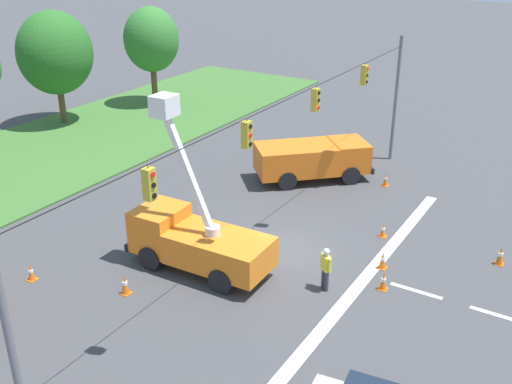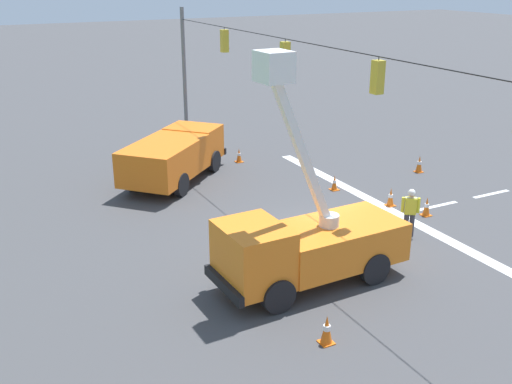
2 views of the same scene
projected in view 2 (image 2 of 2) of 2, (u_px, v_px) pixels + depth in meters
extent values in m
plane|color=#424244|center=(317.00, 233.00, 21.62)|extent=(200.00, 200.00, 0.00)
cube|color=silver|center=(399.00, 214.00, 23.23)|extent=(17.60, 0.50, 0.01)
cube|color=silver|center=(438.00, 206.00, 24.09)|extent=(0.20, 2.00, 0.01)
cube|color=silver|center=(491.00, 194.00, 25.37)|extent=(0.20, 2.00, 0.01)
cylinder|color=slate|center=(185.00, 79.00, 31.23)|extent=(0.20, 0.20, 7.20)
cylinder|color=black|center=(324.00, 46.00, 19.34)|extent=(26.00, 0.03, 0.03)
cylinder|color=black|center=(379.00, 58.00, 16.98)|extent=(0.02, 0.02, 0.10)
cube|color=gold|center=(378.00, 77.00, 17.16)|extent=(0.32, 0.28, 0.96)
cylinder|color=black|center=(383.00, 66.00, 17.12)|extent=(0.16, 0.05, 0.16)
cylinder|color=red|center=(382.00, 77.00, 17.23)|extent=(0.16, 0.05, 0.16)
cylinder|color=black|center=(381.00, 88.00, 17.34)|extent=(0.16, 0.05, 0.16)
cylinder|color=black|center=(285.00, 40.00, 21.45)|extent=(0.02, 0.02, 0.10)
cube|color=gold|center=(285.00, 55.00, 21.63)|extent=(0.32, 0.28, 0.96)
cylinder|color=black|center=(289.00, 46.00, 21.59)|extent=(0.16, 0.05, 0.16)
cylinder|color=black|center=(289.00, 55.00, 21.70)|extent=(0.16, 0.05, 0.16)
cylinder|color=red|center=(289.00, 64.00, 21.81)|extent=(0.16, 0.05, 0.16)
cylinder|color=black|center=(224.00, 28.00, 25.89)|extent=(0.02, 0.02, 0.10)
cube|color=gold|center=(224.00, 41.00, 26.07)|extent=(0.32, 0.28, 0.96)
cylinder|color=red|center=(228.00, 33.00, 26.03)|extent=(0.16, 0.05, 0.16)
cylinder|color=black|center=(228.00, 41.00, 26.14)|extent=(0.16, 0.05, 0.16)
cylinder|color=black|center=(228.00, 48.00, 26.25)|extent=(0.16, 0.05, 0.16)
cube|color=orange|center=(336.00, 242.00, 18.26)|extent=(2.36, 4.10, 1.21)
cube|color=orange|center=(253.00, 255.00, 16.86)|extent=(2.19, 1.80, 1.74)
cube|color=#1E2838|center=(234.00, 250.00, 16.48)|extent=(1.90, 0.16, 0.78)
cube|color=black|center=(223.00, 285.00, 16.68)|extent=(2.23, 0.23, 0.30)
cylinder|color=black|center=(278.00, 296.00, 16.43)|extent=(0.31, 1.01, 1.00)
cylinder|color=black|center=(244.00, 266.00, 18.11)|extent=(0.31, 1.01, 1.00)
cylinder|color=black|center=(375.00, 268.00, 17.96)|extent=(0.31, 1.01, 1.00)
cylinder|color=black|center=(334.00, 243.00, 19.64)|extent=(0.31, 1.01, 1.00)
cylinder|color=silver|center=(329.00, 220.00, 17.86)|extent=(0.60, 0.60, 0.36)
cube|color=white|center=(303.00, 157.00, 16.67)|extent=(0.31, 2.20, 4.72)
cube|color=white|center=(274.00, 67.00, 15.34)|extent=(0.93, 0.83, 0.80)
cube|color=orange|center=(164.00, 160.00, 25.75)|extent=(4.66, 4.73, 1.49)
cube|color=orange|center=(194.00, 142.00, 28.38)|extent=(2.95, 2.93, 1.53)
cube|color=#1E2838|center=(199.00, 133.00, 28.84)|extent=(1.59, 1.51, 0.69)
cube|color=black|center=(203.00, 149.00, 29.46)|extent=(1.90, 1.81, 0.30)
cylinder|color=black|center=(171.00, 156.00, 28.79)|extent=(0.89, 0.92, 1.00)
cylinder|color=black|center=(214.00, 161.00, 28.08)|extent=(0.89, 0.92, 1.00)
cylinder|color=black|center=(134.00, 179.00, 25.70)|extent=(0.89, 0.92, 1.00)
cylinder|color=black|center=(181.00, 185.00, 25.00)|extent=(0.89, 0.92, 1.00)
cylinder|color=#383842|center=(412.00, 225.00, 21.21)|extent=(0.18, 0.18, 0.85)
cylinder|color=#383842|center=(406.00, 225.00, 21.24)|extent=(0.18, 0.18, 0.85)
cube|color=yellow|center=(411.00, 206.00, 20.97)|extent=(0.43, 0.47, 0.60)
cube|color=silver|center=(411.00, 206.00, 20.97)|extent=(0.31, 0.39, 0.62)
cylinder|color=yellow|center=(419.00, 205.00, 20.93)|extent=(0.11, 0.11, 0.55)
cylinder|color=yellow|center=(403.00, 205.00, 21.00)|extent=(0.11, 0.11, 0.55)
sphere|color=tan|center=(412.00, 194.00, 20.82)|extent=(0.22, 0.22, 0.22)
sphere|color=white|center=(412.00, 193.00, 20.80)|extent=(0.26, 0.26, 0.26)
cube|color=orange|center=(426.00, 215.00, 23.14)|extent=(0.36, 0.36, 0.03)
cone|color=orange|center=(427.00, 206.00, 23.01)|extent=(0.28, 0.28, 0.71)
cylinder|color=white|center=(427.00, 205.00, 23.00)|extent=(0.18, 0.18, 0.13)
cube|color=orange|center=(239.00, 162.00, 29.62)|extent=(0.36, 0.36, 0.03)
cone|color=orange|center=(239.00, 155.00, 29.50)|extent=(0.27, 0.27, 0.67)
cylinder|color=white|center=(239.00, 154.00, 29.49)|extent=(0.17, 0.17, 0.12)
cube|color=orange|center=(334.00, 190.00, 25.85)|extent=(0.36, 0.36, 0.03)
cone|color=orange|center=(335.00, 182.00, 25.73)|extent=(0.25, 0.25, 0.63)
cylinder|color=white|center=(335.00, 182.00, 25.72)|extent=(0.16, 0.16, 0.11)
cube|color=orange|center=(326.00, 342.00, 15.20)|extent=(0.36, 0.36, 0.03)
cone|color=orange|center=(327.00, 329.00, 15.07)|extent=(0.31, 0.31, 0.77)
cylinder|color=white|center=(327.00, 328.00, 15.05)|extent=(0.19, 0.19, 0.14)
cube|color=orange|center=(419.00, 172.00, 28.14)|extent=(0.36, 0.36, 0.03)
cone|color=orange|center=(419.00, 164.00, 28.00)|extent=(0.31, 0.31, 0.77)
cylinder|color=white|center=(419.00, 163.00, 27.99)|extent=(0.19, 0.19, 0.14)
cube|color=orange|center=(390.00, 205.00, 24.10)|extent=(0.36, 0.36, 0.03)
cone|color=orange|center=(391.00, 197.00, 23.97)|extent=(0.29, 0.29, 0.71)
cylinder|color=white|center=(391.00, 196.00, 23.96)|extent=(0.18, 0.18, 0.13)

